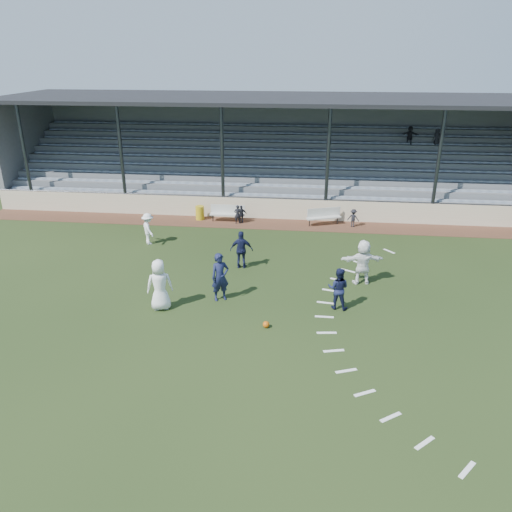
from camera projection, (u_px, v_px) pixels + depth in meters
The scene contains 18 objects.
ground at pixel (248, 313), 18.86m from camera, with size 90.00×90.00×0.00m, color #213114.
cinder_track at pixel (272, 224), 28.50m from camera, with size 34.00×2.00×0.02m, color #4E2D1F.
retaining_wall at pixel (274, 209), 29.24m from camera, with size 34.00×0.18×1.20m, color beige.
bench_left at pixel (228, 212), 28.78m from camera, with size 2.00×0.47×0.95m.
bench_right at pixel (324, 215), 28.22m from camera, with size 2.01×1.17×0.95m.
trash_bin at pixel (200, 213), 29.12m from camera, with size 0.50×0.50×0.80m, color gold.
football at pixel (266, 324), 17.81m from camera, with size 0.24×0.24×0.24m, color #C9580B.
player_white_lead at pixel (160, 285), 18.80m from camera, with size 0.98×0.64×2.01m, color white.
player_navy_lead at pixel (220, 277), 19.50m from camera, with size 0.71×0.47×1.95m, color #161B3D.
player_navy_mid at pixel (338, 288), 18.90m from camera, with size 0.81×0.63×1.66m, color #161B3D.
player_white_wing at pixel (148, 229), 25.32m from camera, with size 1.04×0.60×1.62m, color white.
player_navy_wing at pixel (242, 250), 22.47m from camera, with size 1.02×0.43×1.75m, color #161B3D.
player_white_back at pixel (363, 262), 20.92m from camera, with size 1.80×0.57×1.94m, color white.
sub_left_near at pixel (237, 214), 28.41m from camera, with size 0.39×0.26×1.07m, color black.
sub_left_far at pixel (241, 214), 28.44m from camera, with size 0.61×0.25×1.04m, color black.
sub_right at pixel (353, 218), 27.88m from camera, with size 0.66×0.38×1.02m, color black.
grandstand at pixel (280, 165), 32.96m from camera, with size 34.60×9.00×6.61m.
penalty_arc at pixel (359, 319), 18.42m from camera, with size 3.89×14.63×0.01m.
Camera 1 is at (2.19, -16.48, 9.16)m, focal length 35.00 mm.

